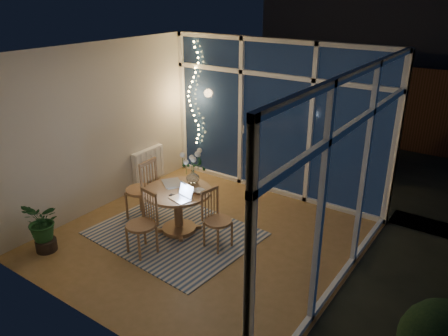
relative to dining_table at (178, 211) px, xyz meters
The scene contains 25 objects.
floor 0.56m from the dining_table, ahead, with size 4.00×4.00×0.00m, color brown.
ceiling 2.31m from the dining_table, ahead, with size 4.00×4.00×0.00m, color white.
wall_back 2.30m from the dining_table, 77.67° to the left, with size 4.00×0.04×2.60m, color beige.
wall_front 2.23m from the dining_table, 77.23° to the right, with size 4.00×0.04×2.60m, color beige.
wall_left 1.83m from the dining_table, behind, with size 0.04×4.00×2.60m, color beige.
wall_right 2.63m from the dining_table, ahead, with size 0.04×4.00×2.60m, color beige.
window_wall_back 2.26m from the dining_table, 77.43° to the left, with size 4.00×0.10×2.60m, color white.
window_wall_right 2.59m from the dining_table, ahead, with size 0.10×4.00×2.60m, color white.
radiator 1.77m from the dining_table, 147.93° to the left, with size 0.10×0.70×0.58m, color white.
fairy_lights 2.56m from the dining_table, 122.15° to the left, with size 0.24×0.10×1.85m, color #FFD566, non-canonical shape.
garden_patio 5.14m from the dining_table, 79.37° to the left, with size 12.00×6.00×0.10m, color black.
garden_fence 5.58m from the dining_table, 85.40° to the left, with size 11.00×0.08×1.80m, color #382414.
neighbour_roof 8.77m from the dining_table, 85.01° to the left, with size 7.00×3.00×2.20m, color #353740.
garden_shrubs 3.46m from the dining_table, 95.90° to the left, with size 0.90×0.90×0.90m, color black.
rug 0.34m from the dining_table, 90.00° to the right, with size 2.20×1.76×0.01m, color beige.
dining_table is the anchor object (origin of this frame).
chair_left 0.74m from the dining_table, behind, with size 0.47×0.47×1.01m, color #916141.
chair_right 0.73m from the dining_table, ahead, with size 0.40×0.40×0.85m, color #916141.
chair_front 0.73m from the dining_table, 92.32° to the right, with size 0.41×0.41×0.90m, color #916141.
laptop 0.53m from the dining_table, 42.00° to the right, with size 0.29×0.25×0.21m, color silver, non-canonical shape.
flower_vase 0.54m from the dining_table, 85.11° to the left, with size 0.20×0.20×0.21m, color white.
bowl 0.47m from the dining_table, 19.86° to the left, with size 0.15×0.15×0.04m, color white.
newspapers 0.41m from the dining_table, 151.73° to the left, with size 0.34×0.26×0.01m, color silver.
phone 0.39m from the dining_table, 66.09° to the right, with size 0.12×0.06×0.01m, color black.
potted_plant 1.83m from the dining_table, 129.00° to the right, with size 0.54×0.47×0.76m, color #1B4B23.
Camera 1 is at (3.30, -4.25, 3.32)m, focal length 35.00 mm.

